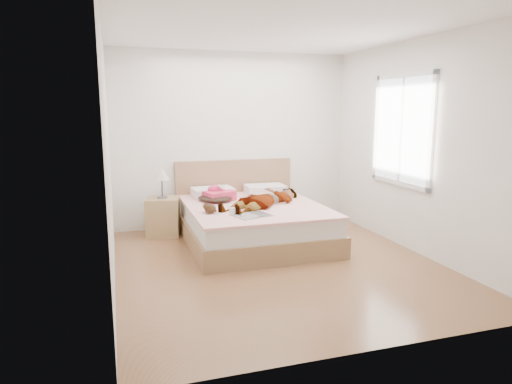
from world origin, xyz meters
TOP-DOWN VIEW (x-y plane):
  - ground at (0.00, 0.00)m, footprint 4.00×4.00m
  - woman at (0.14, 0.93)m, footprint 1.52×1.31m
  - hair at (-0.43, 1.38)m, footprint 0.51×0.61m
  - phone at (-0.36, 1.33)m, footprint 0.10×0.11m
  - room_shell at (1.77, 0.30)m, footprint 4.00×4.00m
  - bed at (0.00, 1.04)m, footprint 1.80×2.08m
  - towel at (-0.38, 1.41)m, footprint 0.48×0.43m
  - magazine at (-0.19, 0.33)m, footprint 0.49×0.39m
  - coffee_mug at (-0.42, 0.45)m, footprint 0.12×0.10m
  - plush_toy at (-0.66, 0.65)m, footprint 0.18×0.23m
  - nightstand at (-1.13, 1.61)m, footprint 0.52×0.49m

SIDE VIEW (x-z plane):
  - ground at x=0.00m, z-range 0.00..0.00m
  - bed at x=0.00m, z-range -0.22..0.78m
  - nightstand at x=-1.13m, z-range -0.16..0.80m
  - magazine at x=-0.19m, z-range 0.51..0.53m
  - hair at x=-0.43m, z-range 0.51..0.59m
  - coffee_mug at x=-0.42m, z-range 0.51..0.60m
  - plush_toy at x=-0.66m, z-range 0.51..0.63m
  - towel at x=-0.38m, z-range 0.49..0.70m
  - woman at x=0.14m, z-range 0.51..0.71m
  - phone at x=-0.36m, z-range 0.68..0.73m
  - room_shell at x=1.77m, z-range -0.50..3.50m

